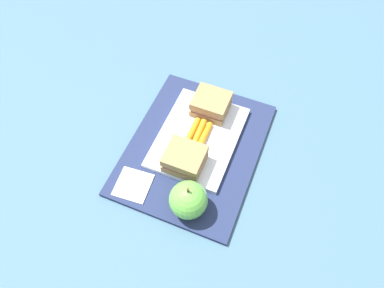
{
  "coord_description": "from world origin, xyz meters",
  "views": [
    {
      "loc": [
        0.4,
        0.16,
        0.71
      ],
      "look_at": [
        0.01,
        0.0,
        0.04
      ],
      "focal_mm": 34.51,
      "sensor_mm": 36.0,
      "label": 1
    }
  ],
  "objects_px": {
    "food_tray": "(198,137)",
    "sandwich_half_left": "(211,104)",
    "carrot_sticks_bundle": "(198,134)",
    "sandwich_half_right": "(185,159)",
    "apple": "(188,200)",
    "paper_napkin": "(133,185)"
  },
  "relations": [
    {
      "from": "food_tray",
      "to": "sandwich_half_left",
      "type": "relative_size",
      "value": 2.88
    },
    {
      "from": "sandwich_half_left",
      "to": "carrot_sticks_bundle",
      "type": "height_order",
      "value": "sandwich_half_left"
    },
    {
      "from": "sandwich_half_right",
      "to": "apple",
      "type": "bearing_deg",
      "value": 27.16
    },
    {
      "from": "food_tray",
      "to": "carrot_sticks_bundle",
      "type": "height_order",
      "value": "carrot_sticks_bundle"
    },
    {
      "from": "carrot_sticks_bundle",
      "to": "apple",
      "type": "distance_m",
      "value": 0.17
    },
    {
      "from": "paper_napkin",
      "to": "sandwich_half_right",
      "type": "bearing_deg",
      "value": 134.67
    },
    {
      "from": "food_tray",
      "to": "paper_napkin",
      "type": "xyz_separation_m",
      "value": [
        0.16,
        -0.08,
        -0.0
      ]
    },
    {
      "from": "food_tray",
      "to": "sandwich_half_left",
      "type": "xyz_separation_m",
      "value": [
        -0.08,
        0.0,
        0.03
      ]
    },
    {
      "from": "apple",
      "to": "sandwich_half_right",
      "type": "bearing_deg",
      "value": -152.84
    },
    {
      "from": "food_tray",
      "to": "sandwich_half_left",
      "type": "distance_m",
      "value": 0.08
    },
    {
      "from": "food_tray",
      "to": "carrot_sticks_bundle",
      "type": "distance_m",
      "value": 0.01
    },
    {
      "from": "food_tray",
      "to": "carrot_sticks_bundle",
      "type": "xyz_separation_m",
      "value": [
        0.0,
        -0.0,
        0.01
      ]
    },
    {
      "from": "apple",
      "to": "carrot_sticks_bundle",
      "type": "bearing_deg",
      "value": -164.81
    },
    {
      "from": "carrot_sticks_bundle",
      "to": "apple",
      "type": "bearing_deg",
      "value": 15.19
    },
    {
      "from": "food_tray",
      "to": "apple",
      "type": "xyz_separation_m",
      "value": [
        0.16,
        0.04,
        0.03
      ]
    },
    {
      "from": "carrot_sticks_bundle",
      "to": "apple",
      "type": "relative_size",
      "value": 0.87
    },
    {
      "from": "food_tray",
      "to": "sandwich_half_right",
      "type": "bearing_deg",
      "value": 0.0
    },
    {
      "from": "sandwich_half_left",
      "to": "apple",
      "type": "height_order",
      "value": "apple"
    },
    {
      "from": "carrot_sticks_bundle",
      "to": "sandwich_half_left",
      "type": "bearing_deg",
      "value": 179.6
    },
    {
      "from": "sandwich_half_left",
      "to": "sandwich_half_right",
      "type": "bearing_deg",
      "value": 0.0
    },
    {
      "from": "paper_napkin",
      "to": "apple",
      "type": "bearing_deg",
      "value": 88.88
    },
    {
      "from": "carrot_sticks_bundle",
      "to": "paper_napkin",
      "type": "relative_size",
      "value": 1.09
    }
  ]
}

